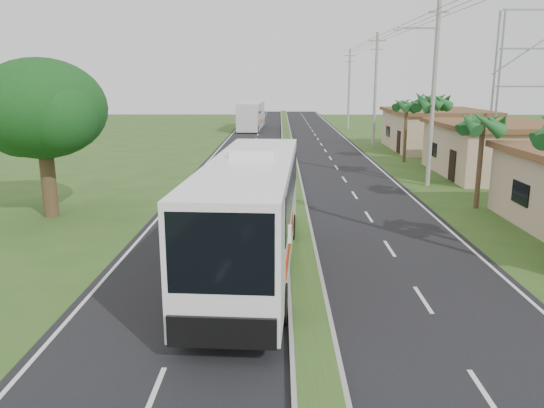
{
  "coord_description": "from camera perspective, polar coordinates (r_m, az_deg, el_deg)",
  "views": [
    {
      "loc": [
        -0.86,
        -14.99,
        6.47
      ],
      "look_at": [
        -1.14,
        5.04,
        1.8
      ],
      "focal_mm": 35.0,
      "sensor_mm": 36.0,
      "label": 1
    }
  ],
  "objects": [
    {
      "name": "road_asphalt",
      "position": [
        35.59,
        2.17,
        2.66
      ],
      "size": [
        14.0,
        160.0,
        0.02
      ],
      "primitive_type": "cube",
      "color": "black",
      "rests_on": "ground"
    },
    {
      "name": "shop_far",
      "position": [
        53.3,
        17.13,
        7.67
      ],
      "size": [
        8.6,
        11.6,
        3.82
      ],
      "color": "tan",
      "rests_on": "ground"
    },
    {
      "name": "median_strip",
      "position": [
        35.57,
        2.17,
        2.81
      ],
      "size": [
        1.2,
        160.0,
        0.18
      ],
      "color": "gray",
      "rests_on": "ground"
    },
    {
      "name": "utility_pole_c",
      "position": [
        53.81,
        11.05,
        12.05
      ],
      "size": [
        1.6,
        0.28,
        11.0
      ],
      "color": "gray",
      "rests_on": "ground"
    },
    {
      "name": "lane_edge_right",
      "position": [
        36.37,
        12.79,
        2.56
      ],
      "size": [
        0.12,
        160.0,
        0.01
      ],
      "primitive_type": "cube",
      "color": "silver",
      "rests_on": "ground"
    },
    {
      "name": "shop_mid",
      "position": [
        40.13,
        22.63,
        5.52
      ],
      "size": [
        7.6,
        10.6,
        3.67
      ],
      "color": "tan",
      "rests_on": "ground"
    },
    {
      "name": "palm_verge_d",
      "position": [
        44.21,
        14.31,
        10.24
      ],
      "size": [
        2.4,
        2.4,
        5.25
      ],
      "color": "#473321",
      "rests_on": "ground"
    },
    {
      "name": "motorcyclist",
      "position": [
        22.49,
        -2.13,
        -1.58
      ],
      "size": [
        1.81,
        0.83,
        2.16
      ],
      "rotation": [
        0.0,
        0.0,
        -0.2
      ],
      "color": "black",
      "rests_on": "ground"
    },
    {
      "name": "palm_verge_c",
      "position": [
        35.36,
        16.93,
        10.39
      ],
      "size": [
        2.4,
        2.4,
        5.85
      ],
      "color": "#473321",
      "rests_on": "ground"
    },
    {
      "name": "lane_edge_left",
      "position": [
        36.05,
        -8.55,
        2.65
      ],
      "size": [
        0.12,
        160.0,
        0.01
      ],
      "primitive_type": "cube",
      "color": "silver",
      "rests_on": "ground"
    },
    {
      "name": "coach_bus_main",
      "position": [
        18.17,
        -2.17,
        -0.13
      ],
      "size": [
        3.43,
        13.1,
        4.19
      ],
      "rotation": [
        0.0,
        0.0,
        -0.06
      ],
      "color": "white",
      "rests_on": "ground"
    },
    {
      "name": "shade_tree",
      "position": [
        27.45,
        -23.71,
        9.03
      ],
      "size": [
        6.3,
        6.0,
        7.54
      ],
      "color": "#473321",
      "rests_on": "ground"
    },
    {
      "name": "utility_pole_b",
      "position": [
        34.28,
        16.99,
        12.22
      ],
      "size": [
        3.2,
        0.28,
        12.0
      ],
      "color": "gray",
      "rests_on": "ground"
    },
    {
      "name": "coach_bus_far",
      "position": [
        72.7,
        -2.22,
        9.65
      ],
      "size": [
        3.25,
        12.56,
        3.63
      ],
      "rotation": [
        0.0,
        0.0,
        -0.04
      ],
      "color": "silver",
      "rests_on": "ground"
    },
    {
      "name": "palm_verge_b",
      "position": [
        28.95,
        21.77,
        8.02
      ],
      "size": [
        2.4,
        2.4,
        5.05
      ],
      "color": "#473321",
      "rests_on": "ground"
    },
    {
      "name": "ground",
      "position": [
        16.35,
        3.81,
        -10.22
      ],
      "size": [
        180.0,
        180.0,
        0.0
      ],
      "primitive_type": "plane",
      "color": "#2D511E",
      "rests_on": "ground"
    },
    {
      "name": "utility_pole_d",
      "position": [
        73.59,
        8.29,
        12.18
      ],
      "size": [
        1.6,
        0.28,
        10.5
      ],
      "color": "gray",
      "rests_on": "ground"
    }
  ]
}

